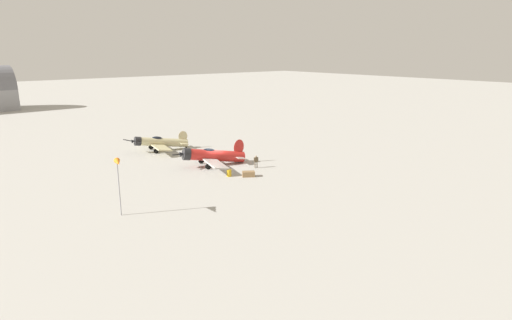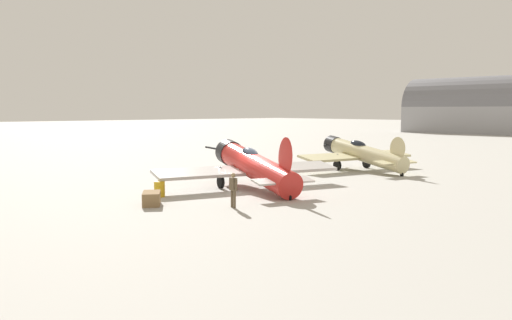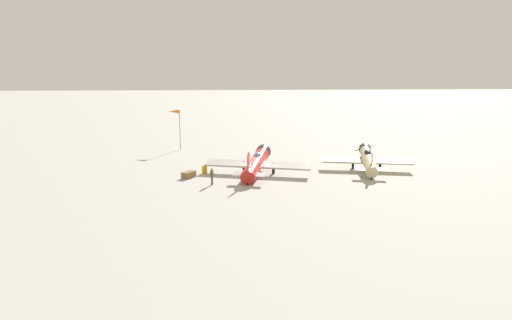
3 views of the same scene
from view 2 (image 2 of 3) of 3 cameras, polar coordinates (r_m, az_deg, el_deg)
ground_plane at (r=31.10m, az=0.00°, el=-3.30°), size 400.00×400.00×0.00m
airplane_foreground at (r=31.35m, az=-0.40°, el=-0.64°), size 10.40×11.88×3.45m
airplane_mid_apron at (r=41.77m, az=11.43°, el=0.75°), size 9.67×10.37×2.93m
ground_crew_mechanic at (r=25.31m, az=-2.52°, el=-2.96°), size 0.65×0.35×1.72m
equipment_crate at (r=26.64m, az=-11.43°, el=-4.18°), size 1.78×1.58×0.67m
fuel_drum at (r=29.02m, az=-10.58°, el=-3.17°), size 0.62×0.62×0.87m
distant_hangar at (r=115.03m, az=23.84°, el=4.97°), size 30.93×13.63×12.29m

